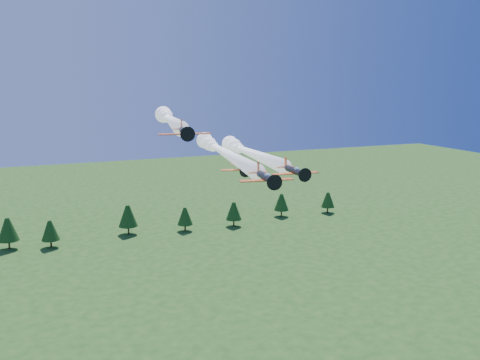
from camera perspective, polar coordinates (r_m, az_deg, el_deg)
name	(u,v)px	position (r m, az deg, el deg)	size (l,w,h in m)	color
plane_lead	(223,151)	(105.86, -1.87, 3.08)	(13.04, 52.93, 3.70)	black
plane_left	(170,119)	(108.38, -7.50, 6.43)	(13.28, 45.74, 3.70)	black
plane_right	(247,152)	(110.62, 0.79, 3.06)	(9.54, 44.53, 3.70)	black
plane_slot	(241,168)	(92.19, 0.16, 1.33)	(7.39, 8.14, 2.58)	black
treeline	(71,225)	(196.18, -17.61, -4.58)	(173.42, 20.63, 11.93)	#382314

